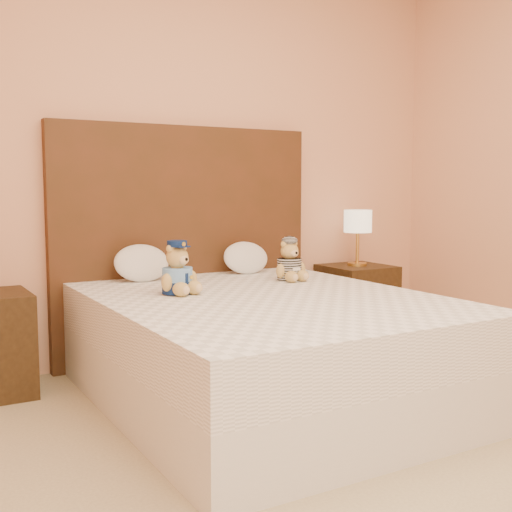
{
  "coord_description": "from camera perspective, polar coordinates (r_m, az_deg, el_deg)",
  "views": [
    {
      "loc": [
        -1.67,
        -1.61,
        1.1
      ],
      "look_at": [
        0.09,
        1.45,
        0.73
      ],
      "focal_mm": 45.0,
      "sensor_mm": 36.0,
      "label": 1
    }
  ],
  "objects": [
    {
      "name": "ground",
      "position": [
        2.57,
        15.48,
        -19.59
      ],
      "size": [
        4.0,
        4.5,
        0.0
      ],
      "primitive_type": "cube",
      "color": "#C1B18A",
      "rests_on": "ground"
    },
    {
      "name": "room_walls",
      "position": [
        2.75,
        9.34,
        20.8
      ],
      "size": [
        4.04,
        4.52,
        2.72
      ],
      "color": "#EBA680",
      "rests_on": "ground"
    },
    {
      "name": "bed",
      "position": [
        3.37,
        0.8,
        -8.18
      ],
      "size": [
        1.6,
        2.0,
        0.55
      ],
      "color": "white",
      "rests_on": "ground"
    },
    {
      "name": "headboard",
      "position": [
        4.19,
        -6.28,
        1.15
      ],
      "size": [
        1.75,
        0.08,
        1.5
      ],
      "primitive_type": "cube",
      "color": "#4F2A17",
      "rests_on": "ground"
    },
    {
      "name": "nightstand_right",
      "position": [
        4.72,
        8.92,
        -4.16
      ],
      "size": [
        0.45,
        0.45,
        0.55
      ],
      "primitive_type": "cube",
      "color": "#392612",
      "rests_on": "ground"
    },
    {
      "name": "lamp",
      "position": [
        4.65,
        9.04,
        2.82
      ],
      "size": [
        0.2,
        0.2,
        0.4
      ],
      "color": "gold",
      "rests_on": "nightstand_right"
    },
    {
      "name": "teddy_police",
      "position": [
        3.38,
        -7.01,
        -1.04
      ],
      "size": [
        0.3,
        0.29,
        0.28
      ],
      "primitive_type": null,
      "rotation": [
        0.0,
        0.0,
        0.31
      ],
      "color": "#AA8342",
      "rests_on": "bed"
    },
    {
      "name": "teddy_prisoner",
      "position": [
        3.85,
        2.99,
        -0.37
      ],
      "size": [
        0.24,
        0.23,
        0.25
      ],
      "primitive_type": null,
      "rotation": [
        0.0,
        0.0,
        0.09
      ],
      "color": "#AA8342",
      "rests_on": "bed"
    },
    {
      "name": "pillow_left",
      "position": [
        3.89,
        -10.14,
        -0.46
      ],
      "size": [
        0.34,
        0.22,
        0.24
      ],
      "primitive_type": "ellipsoid",
      "color": "white",
      "rests_on": "bed"
    },
    {
      "name": "pillow_right",
      "position": [
        4.19,
        -0.91,
        -0.01
      ],
      "size": [
        0.32,
        0.21,
        0.22
      ],
      "primitive_type": "ellipsoid",
      "color": "white",
      "rests_on": "bed"
    }
  ]
}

